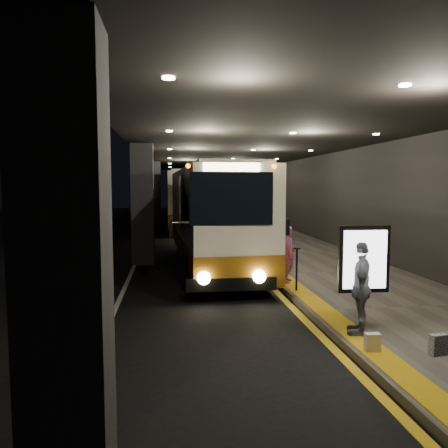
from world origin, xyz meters
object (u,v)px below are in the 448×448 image
bag_plain (372,342)px  passenger_boarding (288,254)px  coach_second (192,202)px  stanchion_post (297,270)px  passenger_waiting_grey (360,287)px  bag_polka (438,345)px  info_sign (364,261)px  coach_main (211,220)px

bag_plain → passenger_boarding: bearing=90.0°
coach_second → stanchion_post: 19.20m
passenger_waiting_grey → passenger_boarding: bearing=-156.6°
bag_polka → info_sign: (-0.78, 1.12, 1.19)m
passenger_boarding → bag_polka: 5.61m
coach_main → passenger_boarding: (1.84, -3.86, -0.69)m
bag_plain → stanchion_post: size_ratio=0.27×
bag_polka → bag_plain: bearing=163.8°
bag_polka → coach_second: bearing=96.7°
coach_second → bag_plain: bearing=-81.6°
passenger_waiting_grey → bag_polka: 1.58m
passenger_waiting_grey → bag_plain: size_ratio=5.72×
passenger_waiting_grey → bag_plain: (-0.15, -0.86, -0.72)m
coach_main → info_sign: 8.48m
coach_second → passenger_boarding: (1.80, -18.10, -0.82)m
info_sign → bag_polka: bearing=-53.9°
passenger_boarding → bag_plain: (0.00, -5.21, -0.66)m
coach_second → passenger_waiting_grey: size_ratio=6.85×
passenger_boarding → bag_polka: passenger_boarding is taller
coach_main → info_sign: (2.04, -8.23, -0.13)m
coach_main → passenger_boarding: coach_main is taller
bag_polka → info_sign: 1.81m
passenger_waiting_grey → info_sign: 0.49m
bag_polka → passenger_waiting_grey: bearing=126.1°
coach_second → stanchion_post: coach_second is taller
passenger_waiting_grey → bag_plain: bearing=11.7°
coach_second → bag_plain: size_ratio=39.14×
coach_main → bag_polka: (2.82, -9.35, -1.33)m
bag_polka → info_sign: bearing=124.8°
coach_second → info_sign: bearing=-81.0°
coach_second → bag_plain: (1.80, -23.31, -1.48)m
passenger_boarding → passenger_waiting_grey: (0.15, -4.35, 0.06)m
coach_main → coach_second: bearing=87.6°
info_sign → stanchion_post: (-0.25, 3.38, -0.81)m
coach_second → passenger_boarding: 18.21m
passenger_boarding → coach_second: bearing=22.9°
coach_main → bag_polka: 9.86m
coach_main → stanchion_post: 5.26m
passenger_waiting_grey → coach_second: bearing=-153.6°
coach_second → info_sign: (2.00, -22.47, -0.27)m
coach_main → coach_second: (0.04, 14.24, 0.14)m
passenger_waiting_grey → stanchion_post: 3.38m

